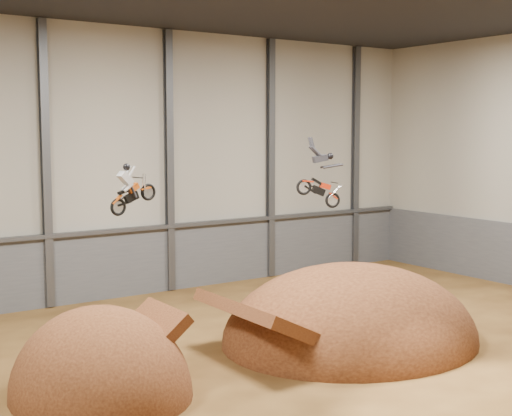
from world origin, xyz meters
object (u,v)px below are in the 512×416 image
Objects in this scene: takeoff_ramp at (101,394)px; fmx_rider_b at (316,173)px; landing_ramp at (350,341)px; fmx_rider_a at (136,183)px.

fmx_rider_b is at bearing 11.77° from takeoff_ramp.
fmx_rider_b reaches higher than landing_ramp.
fmx_rider_a is at bearing -155.37° from fmx_rider_b.
landing_ramp is (10.86, -0.11, 0.00)m from takeoff_ramp.
landing_ramp reaches higher than takeoff_ramp.
fmx_rider_a is at bearing 171.20° from landing_ramp.
takeoff_ramp is 7.22m from fmx_rider_a.
fmx_rider_b reaches higher than takeoff_ramp.
fmx_rider_a is (-8.90, 1.38, 6.84)m from landing_ramp.
landing_ramp is 7.25m from fmx_rider_b.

